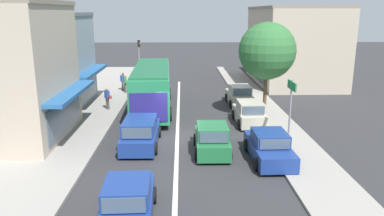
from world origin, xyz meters
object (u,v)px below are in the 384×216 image
(pedestrian_browsing_midblock, at_px, (123,80))
(parked_sedan_kerb_front, at_px, (269,147))
(wagon_behind_bus_near, at_px, (141,133))
(pedestrian_with_handbag_near, at_px, (107,97))
(hatchback_queue_far_back, at_px, (128,202))
(pedestrian_far_walker, at_px, (125,82))
(hatchback_behind_bus_mid, at_px, (212,140))
(parked_hatchback_kerb_second, at_px, (249,113))
(city_bus, at_px, (152,85))
(traffic_light_downstreet, at_px, (139,53))
(directional_road_sign, at_px, (291,97))
(parked_hatchback_kerb_third, at_px, (239,95))
(street_tree_right, at_px, (267,51))

(pedestrian_browsing_midblock, bearing_deg, parked_sedan_kerb_front, -59.80)
(wagon_behind_bus_near, relative_size, pedestrian_with_handbag_near, 2.77)
(hatchback_queue_far_back, distance_m, pedestrian_far_walker, 20.98)
(hatchback_behind_bus_mid, distance_m, parked_sedan_kerb_front, 2.90)
(pedestrian_far_walker, bearing_deg, parked_hatchback_kerb_second, -45.09)
(city_bus, relative_size, pedestrian_far_walker, 6.72)
(parked_sedan_kerb_front, bearing_deg, traffic_light_downstreet, 111.03)
(hatchback_queue_far_back, xyz_separation_m, parked_hatchback_kerb_second, (6.20, 11.39, 0.00))
(parked_hatchback_kerb_second, relative_size, pedestrian_far_walker, 2.29)
(parked_sedan_kerb_front, relative_size, pedestrian_far_walker, 2.60)
(directional_road_sign, xyz_separation_m, pedestrian_far_walker, (-10.75, 13.36, -1.61))
(city_bus, relative_size, hatchback_behind_bus_mid, 2.95)
(wagon_behind_bus_near, height_order, hatchback_queue_far_back, wagon_behind_bus_near)
(parked_sedan_kerb_front, bearing_deg, parked_hatchback_kerb_second, 88.96)
(hatchback_queue_far_back, bearing_deg, parked_sedan_kerb_front, 41.18)
(parked_hatchback_kerb_second, relative_size, directional_road_sign, 1.04)
(traffic_light_downstreet, xyz_separation_m, directional_road_sign, (10.27, -20.66, -0.18))
(city_bus, relative_size, traffic_light_downstreet, 2.61)
(traffic_light_downstreet, relative_size, pedestrian_with_handbag_near, 2.58)
(wagon_behind_bus_near, height_order, parked_hatchback_kerb_third, wagon_behind_bus_near)
(hatchback_behind_bus_mid, height_order, traffic_light_downstreet, traffic_light_downstreet)
(hatchback_behind_bus_mid, xyz_separation_m, street_tree_right, (4.08, 6.44, 3.84))
(hatchback_behind_bus_mid, xyz_separation_m, parked_sedan_kerb_front, (2.70, -1.04, -0.05))
(city_bus, distance_m, pedestrian_far_walker, 6.27)
(parked_hatchback_kerb_second, height_order, directional_road_sign, directional_road_sign)
(city_bus, distance_m, pedestrian_with_handbag_near, 3.34)
(pedestrian_far_walker, bearing_deg, wagon_behind_bus_near, -78.26)
(hatchback_behind_bus_mid, xyz_separation_m, pedestrian_far_walker, (-6.51, 14.37, 0.36))
(pedestrian_browsing_midblock, bearing_deg, wagon_behind_bus_near, -77.81)
(hatchback_queue_far_back, relative_size, pedestrian_far_walker, 2.30)
(directional_road_sign, distance_m, pedestrian_browsing_midblock, 18.17)
(wagon_behind_bus_near, distance_m, pedestrian_browsing_midblock, 14.59)
(parked_hatchback_kerb_third, bearing_deg, hatchback_behind_bus_mid, -105.96)
(wagon_behind_bus_near, relative_size, hatchback_queue_far_back, 1.21)
(hatchback_queue_far_back, distance_m, parked_hatchback_kerb_second, 12.97)
(parked_hatchback_kerb_third, bearing_deg, traffic_light_downstreet, 128.44)
(city_bus, bearing_deg, street_tree_right, -16.94)
(parked_hatchback_kerb_third, height_order, street_tree_right, street_tree_right)
(parked_hatchback_kerb_third, relative_size, pedestrian_browsing_midblock, 2.31)
(hatchback_behind_bus_mid, relative_size, street_tree_right, 0.58)
(city_bus, distance_m, parked_hatchback_kerb_third, 6.94)
(city_bus, distance_m, street_tree_right, 8.57)
(wagon_behind_bus_near, distance_m, street_tree_right, 10.23)
(hatchback_queue_far_back, height_order, street_tree_right, street_tree_right)
(city_bus, height_order, pedestrian_far_walker, city_bus)
(city_bus, xyz_separation_m, pedestrian_with_handbag_near, (-3.23, -0.31, -0.81))
(pedestrian_with_handbag_near, relative_size, pedestrian_far_walker, 1.00)
(street_tree_right, xyz_separation_m, pedestrian_browsing_midblock, (-10.91, 8.89, -3.48))
(parked_hatchback_kerb_third, bearing_deg, directional_road_sign, -82.19)
(parked_hatchback_kerb_third, relative_size, pedestrian_with_handbag_near, 2.31)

